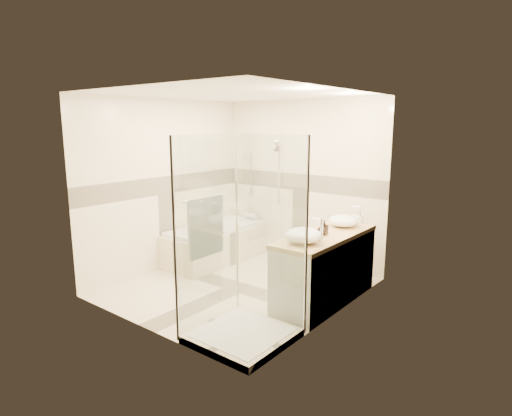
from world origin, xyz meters
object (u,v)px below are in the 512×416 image
Objects in this scene: vanity at (325,268)px; amenity_bottle_a at (324,227)px; amenity_bottle_b at (322,229)px; vessel_sink_far at (303,235)px; bathtub at (216,242)px; vessel_sink_near at (344,221)px; shower_enclosure at (238,287)px.

amenity_bottle_a is at bearing -138.91° from vanity.
amenity_bottle_a is 0.05m from amenity_bottle_b.
vessel_sink_far is at bearing -90.00° from amenity_bottle_a.
bathtub is at bearing 170.75° from vanity.
vessel_sink_far is at bearing -90.00° from vessel_sink_near.
bathtub is 2.25m from amenity_bottle_a.
vessel_sink_far is 0.46m from amenity_bottle_a.
amenity_bottle_b is at bearing -90.00° from amenity_bottle_a.
amenity_bottle_b is (0.27, 1.20, 0.42)m from shower_enclosure.
amenity_bottle_a is (-0.02, -0.02, 0.51)m from vanity.
amenity_bottle_a is (0.00, 0.46, 0.00)m from vessel_sink_far.
amenity_bottle_b is at bearing 90.00° from vessel_sink_far.
shower_enclosure is 1.30m from amenity_bottle_b.
vessel_sink_far is (2.13, -0.83, 0.63)m from bathtub.
shower_enclosure reaches higher than vessel_sink_near.
amenity_bottle_a is 1.12× the size of amenity_bottle_b.
amenity_bottle_b reaches higher than vanity.
shower_enclosure is 12.09× the size of amenity_bottle_a.
amenity_bottle_a is (2.13, -0.37, 0.63)m from bathtub.
shower_enclosure is (1.86, -1.62, 0.20)m from bathtub.
shower_enclosure reaches higher than amenity_bottle_b.
vanity is 1.31m from shower_enclosure.
vessel_sink_far reaches higher than vessel_sink_near.
vessel_sink_far is (-0.02, -0.48, 0.51)m from vanity.
amenity_bottle_b is (2.13, -0.42, 0.62)m from bathtub.
bathtub is 4.46× the size of vessel_sink_near.
bathtub is 2.18m from vanity.
vessel_sink_far is 2.46× the size of amenity_bottle_a.
bathtub is at bearing -176.42° from vessel_sink_near.
shower_enclosure is 13.53× the size of amenity_bottle_b.
shower_enclosure is 1.82m from vessel_sink_near.
vessel_sink_far is 2.76× the size of amenity_bottle_b.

